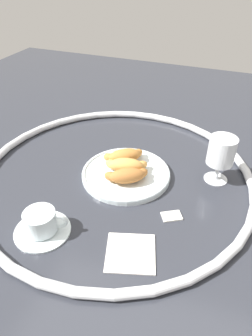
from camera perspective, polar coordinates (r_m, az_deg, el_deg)
The scene contains 10 objects.
ground_plane at distance 0.91m, azimuth -1.94°, elevation -1.53°, with size 2.20×2.20×0.00m, color #2D3038.
table_chrome_rim at distance 0.90m, azimuth -1.96°, elevation -0.92°, with size 0.81×0.81×0.02m, color silver.
pastry_plate at distance 0.90m, azimuth -0.00°, elevation -1.03°, with size 0.26×0.26×0.02m.
croissant_large at distance 0.85m, azimuth 0.20°, elevation -1.43°, with size 0.12×0.10×0.04m.
croissant_small at distance 0.89m, azimuth 0.01°, elevation 0.54°, with size 0.13×0.09×0.04m.
croissant_extra at distance 0.93m, azimuth -0.27°, elevation 2.34°, with size 0.12×0.11×0.04m.
coffee_cup_near at distance 0.75m, azimuth -15.59°, elevation -10.08°, with size 0.14×0.14×0.06m.
juice_glass_left at distance 0.88m, azimuth 17.46°, elevation 2.69°, with size 0.08×0.08×0.14m.
sugar_packet at distance 0.79m, azimuth 8.59°, elevation -8.83°, with size 0.05×0.03×0.01m, color white.
folded_napkin at distance 0.70m, azimuth 0.88°, elevation -15.57°, with size 0.11×0.11×0.01m, color silver.
Camera 1 is at (0.29, -0.66, 0.56)m, focal length 32.42 mm.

